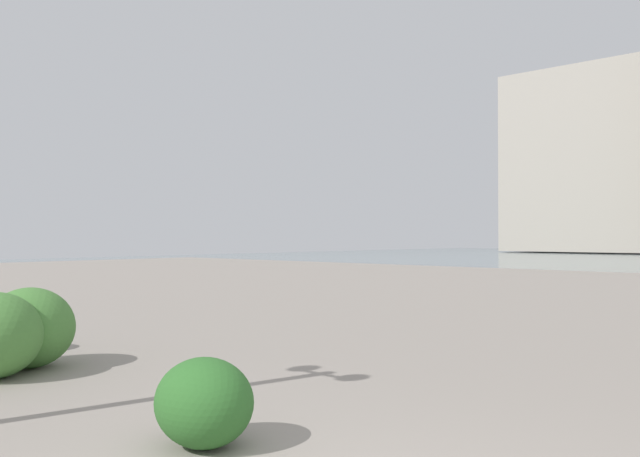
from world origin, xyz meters
TOP-DOWN VIEW (x-y plane):
  - building_annex at (21.51, -65.62)m, footprint 14.59×10.64m
  - shrub_round at (5.49, -1.15)m, footprint 1.06×0.96m
  - shrub_wide at (6.68, -1.44)m, footprint 0.73×0.66m
  - shrub_tall at (1.85, -0.77)m, footprint 0.74×0.66m

SIDE VIEW (x-z plane):
  - shrub_wide at x=6.68m, z-range 0.00..0.62m
  - shrub_tall at x=1.85m, z-range 0.00..0.63m
  - shrub_round at x=5.49m, z-range 0.00..0.90m
  - building_annex at x=21.51m, z-range 0.00..18.33m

